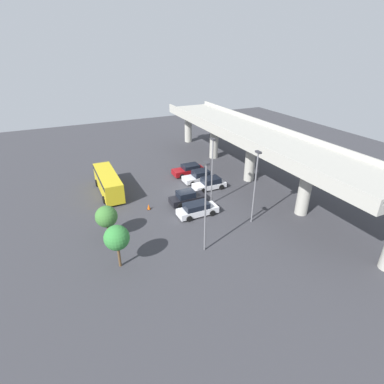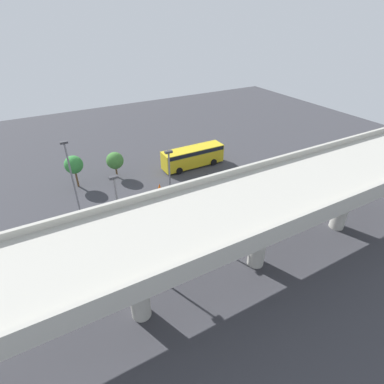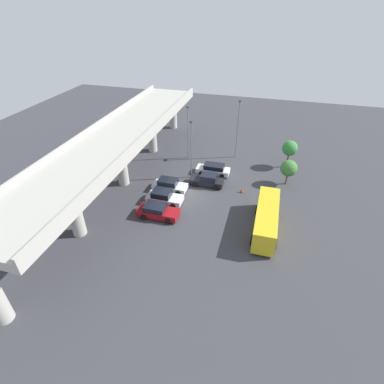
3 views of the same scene
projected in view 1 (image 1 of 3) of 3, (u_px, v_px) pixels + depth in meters
The scene contains 14 objects.
ground_plane at pixel (187, 193), 40.31m from camera, with size 91.56×91.56×0.00m, color #38383D.
highway_overpass at pixel (252, 139), 41.36m from camera, with size 44.16×7.81×7.77m.
parked_car_0 at pixel (189, 170), 45.62m from camera, with size 2.23×4.78×1.57m.
parked_car_1 at pixel (199, 176), 43.34m from camera, with size 2.25×4.49×1.63m.
parked_car_2 at pixel (210, 184), 41.16m from camera, with size 2.15×4.52×1.58m.
parked_car_3 at pixel (187, 198), 37.37m from camera, with size 2.06×4.52×1.67m.
parked_car_4 at pixel (197, 209), 34.74m from camera, with size 2.06×4.78×1.56m.
shuttle_bus at pixel (108, 181), 39.67m from camera, with size 8.93×2.61×2.76m.
lamp_post_near_aisle at pixel (212, 167), 35.37m from camera, with size 0.70×0.35×8.41m.
lamp_post_mid_lot at pixel (205, 202), 26.81m from camera, with size 0.70×0.35×9.11m.
lamp_post_by_overpass at pixel (255, 183), 31.59m from camera, with size 0.70×0.35×8.33m.
tree_front_left at pixel (106, 217), 30.05m from camera, with size 2.23×2.23×3.55m.
tree_front_centre at pixel (117, 238), 25.69m from camera, with size 2.23×2.23×4.19m.
traffic_cone at pixel (149, 207), 36.12m from camera, with size 0.44×0.44×0.70m.
Camera 1 is at (32.94, -14.71, 18.01)m, focal length 28.00 mm.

